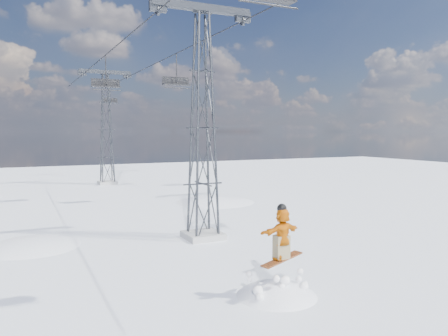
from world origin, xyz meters
The scene contains 8 objects.
ground centered at (0.00, 0.00, 0.00)m, with size 120.00×120.00×0.00m, color white.
snow_terrain centered at (-4.77, 21.24, -9.59)m, with size 39.00×37.00×22.00m.
lift_tower_near centered at (0.80, 8.00, 5.47)m, with size 5.20×1.80×11.43m.
lift_tower_far centered at (0.80, 33.00, 5.47)m, with size 5.20×1.80×11.43m.
haul_cables centered at (0.80, 19.50, 10.85)m, with size 4.46×51.00×0.06m.
lift_chair_mid centered at (3.00, 18.05, 8.87)m, with size 2.00×0.57×2.48m.
lift_chair_far centered at (-1.40, 20.93, 8.81)m, with size 2.06×0.59×2.55m.
lift_chair_extra centered at (3.00, 42.06, 9.06)m, with size 1.80×0.52×2.23m.
Camera 1 is at (-7.52, -11.80, 5.32)m, focal length 35.00 mm.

